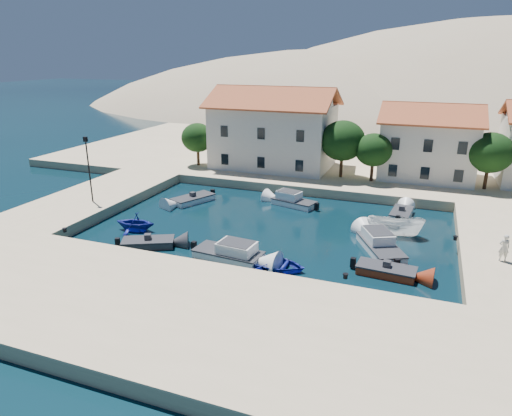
{
  "coord_description": "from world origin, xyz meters",
  "views": [
    {
      "loc": [
        11.85,
        -25.33,
        14.48
      ],
      "look_at": [
        -1.13,
        8.97,
        2.0
      ],
      "focal_mm": 32.0,
      "sensor_mm": 36.0,
      "label": 1
    }
  ],
  "objects_px": {
    "cabin_cruiser_south": "(228,253)",
    "cabin_cruiser_east": "(381,245)",
    "building_left": "(274,127)",
    "rowboat_south": "(274,268)",
    "lamppost": "(88,163)",
    "boat_east": "(394,235)",
    "pedestrian": "(504,248)",
    "building_mid": "(429,140)"
  },
  "relations": [
    {
      "from": "cabin_cruiser_south",
      "to": "building_left",
      "type": "bearing_deg",
      "value": 106.52
    },
    {
      "from": "building_mid",
      "to": "boat_east",
      "type": "relative_size",
      "value": 2.24
    },
    {
      "from": "cabin_cruiser_south",
      "to": "cabin_cruiser_east",
      "type": "distance_m",
      "value": 11.72
    },
    {
      "from": "building_left",
      "to": "pedestrian",
      "type": "height_order",
      "value": "building_left"
    },
    {
      "from": "cabin_cruiser_south",
      "to": "rowboat_south",
      "type": "distance_m",
      "value": 3.75
    },
    {
      "from": "rowboat_south",
      "to": "boat_east",
      "type": "height_order",
      "value": "boat_east"
    },
    {
      "from": "cabin_cruiser_south",
      "to": "rowboat_south",
      "type": "xyz_separation_m",
      "value": [
        3.71,
        -0.32,
        -0.48
      ]
    },
    {
      "from": "lamppost",
      "to": "cabin_cruiser_south",
      "type": "bearing_deg",
      "value": -17.41
    },
    {
      "from": "building_left",
      "to": "cabin_cruiser_east",
      "type": "bearing_deg",
      "value": -52.11
    },
    {
      "from": "cabin_cruiser_east",
      "to": "boat_east",
      "type": "xyz_separation_m",
      "value": [
        0.74,
        3.73,
        -0.48
      ]
    },
    {
      "from": "boat_east",
      "to": "pedestrian",
      "type": "bearing_deg",
      "value": -126.2
    },
    {
      "from": "boat_east",
      "to": "building_left",
      "type": "bearing_deg",
      "value": 41.45
    },
    {
      "from": "building_left",
      "to": "cabin_cruiser_south",
      "type": "distance_m",
      "value": 26.24
    },
    {
      "from": "cabin_cruiser_south",
      "to": "rowboat_south",
      "type": "height_order",
      "value": "cabin_cruiser_south"
    },
    {
      "from": "lamppost",
      "to": "cabin_cruiser_south",
      "type": "relative_size",
      "value": 1.16
    },
    {
      "from": "building_left",
      "to": "lamppost",
      "type": "height_order",
      "value": "building_left"
    },
    {
      "from": "building_mid",
      "to": "boat_east",
      "type": "distance_m",
      "value": 17.95
    },
    {
      "from": "building_left",
      "to": "building_mid",
      "type": "height_order",
      "value": "building_left"
    },
    {
      "from": "lamppost",
      "to": "cabin_cruiser_south",
      "type": "height_order",
      "value": "lamppost"
    },
    {
      "from": "cabin_cruiser_south",
      "to": "boat_east",
      "type": "xyz_separation_m",
      "value": [
        11.16,
        9.1,
        -0.48
      ]
    },
    {
      "from": "lamppost",
      "to": "pedestrian",
      "type": "relative_size",
      "value": 3.23
    },
    {
      "from": "building_mid",
      "to": "lamppost",
      "type": "bearing_deg",
      "value": -144.55
    },
    {
      "from": "rowboat_south",
      "to": "cabin_cruiser_south",
      "type": "bearing_deg",
      "value": 86.47
    },
    {
      "from": "cabin_cruiser_east",
      "to": "pedestrian",
      "type": "relative_size",
      "value": 2.99
    },
    {
      "from": "building_left",
      "to": "rowboat_south",
      "type": "distance_m",
      "value": 27.58
    },
    {
      "from": "building_mid",
      "to": "pedestrian",
      "type": "height_order",
      "value": "building_mid"
    },
    {
      "from": "rowboat_south",
      "to": "cabin_cruiser_east",
      "type": "height_order",
      "value": "cabin_cruiser_east"
    },
    {
      "from": "pedestrian",
      "to": "rowboat_south",
      "type": "bearing_deg",
      "value": 5.76
    },
    {
      "from": "building_left",
      "to": "cabin_cruiser_east",
      "type": "relative_size",
      "value": 2.55
    },
    {
      "from": "cabin_cruiser_south",
      "to": "cabin_cruiser_east",
      "type": "height_order",
      "value": "same"
    },
    {
      "from": "lamppost",
      "to": "cabin_cruiser_south",
      "type": "distance_m",
      "value": 17.82
    },
    {
      "from": "building_mid",
      "to": "pedestrian",
      "type": "relative_size",
      "value": 5.45
    },
    {
      "from": "building_mid",
      "to": "cabin_cruiser_south",
      "type": "height_order",
      "value": "building_mid"
    },
    {
      "from": "pedestrian",
      "to": "building_mid",
      "type": "bearing_deg",
      "value": -87.46
    },
    {
      "from": "building_left",
      "to": "lamppost",
      "type": "distance_m",
      "value": 23.1
    },
    {
      "from": "rowboat_south",
      "to": "building_mid",
      "type": "bearing_deg",
      "value": -17.98
    },
    {
      "from": "building_left",
      "to": "boat_east",
      "type": "relative_size",
      "value": 3.14
    },
    {
      "from": "cabin_cruiser_south",
      "to": "boat_east",
      "type": "distance_m",
      "value": 14.4
    },
    {
      "from": "cabin_cruiser_south",
      "to": "rowboat_south",
      "type": "relative_size",
      "value": 1.2
    },
    {
      "from": "building_left",
      "to": "cabin_cruiser_south",
      "type": "relative_size",
      "value": 2.75
    },
    {
      "from": "lamppost",
      "to": "rowboat_south",
      "type": "relative_size",
      "value": 1.39
    },
    {
      "from": "rowboat_south",
      "to": "pedestrian",
      "type": "bearing_deg",
      "value": -71.12
    }
  ]
}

